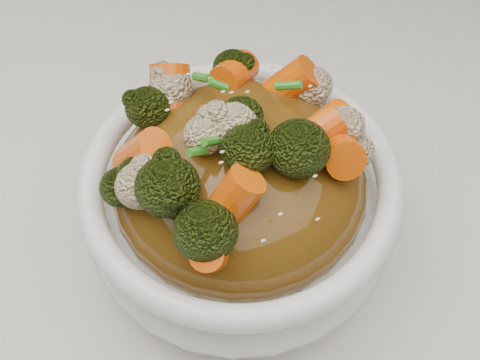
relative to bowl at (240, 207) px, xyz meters
name	(u,v)px	position (x,y,z in m)	size (l,w,h in m)	color
tablecloth	(192,287)	(-0.05, -0.01, -0.06)	(1.20, 0.80, 0.04)	silver
bowl	(240,207)	(0.00, 0.00, 0.00)	(0.21, 0.21, 0.08)	white
sauce_base	(240,183)	(0.00, 0.00, 0.03)	(0.17, 0.17, 0.09)	#5C3A0F
carrots	(240,122)	(0.00, 0.00, 0.09)	(0.17, 0.17, 0.05)	#EE5807
broccoli	(240,123)	(0.00, 0.00, 0.09)	(0.17, 0.17, 0.04)	black
cauliflower	(240,126)	(0.00, 0.00, 0.09)	(0.17, 0.17, 0.04)	beige
scallions	(240,121)	(0.00, 0.00, 0.09)	(0.13, 0.13, 0.02)	#30871F
sesame_seeds	(240,121)	(0.00, 0.00, 0.09)	(0.15, 0.15, 0.01)	beige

